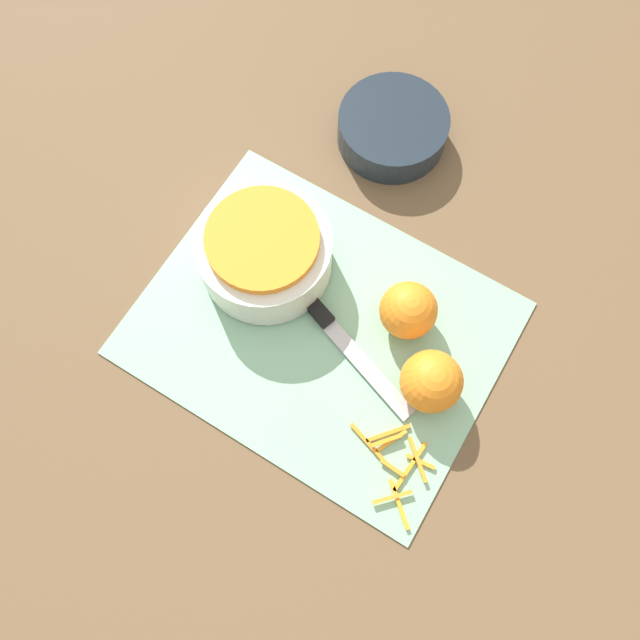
% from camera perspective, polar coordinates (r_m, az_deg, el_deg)
% --- Properties ---
extents(ground_plane, '(4.00, 4.00, 0.00)m').
position_cam_1_polar(ground_plane, '(0.85, -0.00, -0.77)').
color(ground_plane, brown).
extents(cutting_board, '(0.48, 0.37, 0.01)m').
position_cam_1_polar(cutting_board, '(0.85, -0.00, -0.71)').
color(cutting_board, '#84B793').
rests_on(cutting_board, ground_plane).
extents(bowl_speckled, '(0.18, 0.18, 0.09)m').
position_cam_1_polar(bowl_speckled, '(0.84, -5.09, 6.26)').
color(bowl_speckled, silver).
rests_on(bowl_speckled, cutting_board).
extents(bowl_dark, '(0.16, 0.16, 0.05)m').
position_cam_1_polar(bowl_dark, '(0.97, 6.64, 17.02)').
color(bowl_dark, '#1E2833').
rests_on(bowl_dark, ground_plane).
extents(knife, '(0.26, 0.11, 0.02)m').
position_cam_1_polar(knife, '(0.85, -0.02, 0.62)').
color(knife, black).
rests_on(knife, cutting_board).
extents(orange_left, '(0.08, 0.08, 0.08)m').
position_cam_1_polar(orange_left, '(0.82, 8.08, 0.88)').
color(orange_left, orange).
rests_on(orange_left, cutting_board).
extents(orange_right, '(0.08, 0.08, 0.08)m').
position_cam_1_polar(orange_right, '(0.80, 10.22, -5.40)').
color(orange_right, orange).
rests_on(orange_right, cutting_board).
extents(peel_pile, '(0.13, 0.12, 0.01)m').
position_cam_1_polar(peel_pile, '(0.81, 6.99, -12.74)').
color(peel_pile, orange).
rests_on(peel_pile, cutting_board).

